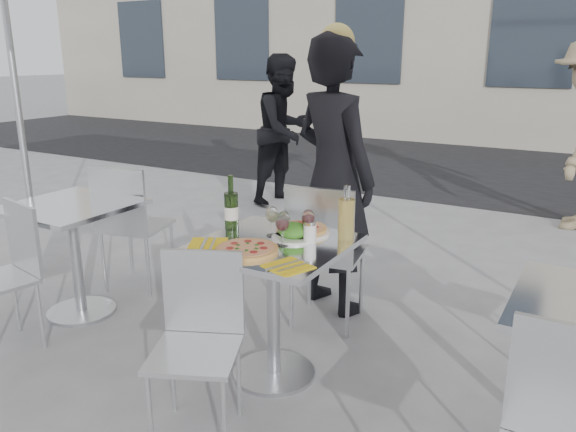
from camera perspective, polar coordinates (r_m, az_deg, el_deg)
The scene contains 22 objects.
ground at distance 3.13m, azimuth -1.43°, elevation -15.79°, with size 80.00×80.00×0.00m, color slate.
street_asphalt at distance 9.03m, azimuth 20.68°, elevation 4.52°, with size 24.00×5.00×0.00m, color black.
main_table at distance 2.88m, azimuth -1.50°, elevation -6.66°, with size 0.72×0.72×0.75m.
side_table_left at distance 3.84m, azimuth -20.97°, elevation -1.88°, with size 0.72×0.72×0.75m.
chair_far at distance 3.40m, azimuth 3.65°, elevation -2.94°, with size 0.49×0.50×0.92m.
chair_near at distance 2.57m, azimuth -9.04°, elevation -11.21°, with size 0.49×0.50×0.82m.
side_chair_lfar at distance 4.11m, azimuth -15.91°, elevation -0.20°, with size 0.51×0.52×0.92m.
side_chair_lnear at distance 3.59m, azimuth -26.57°, elevation -4.45°, with size 0.46×0.46×0.85m.
woman_diner at distance 3.63m, azimuth 4.67°, elevation 3.97°, with size 0.65×0.43×1.79m, color black.
pedestrian_a at distance 6.41m, azimuth -0.37°, elevation 8.74°, with size 0.81×0.63×1.67m, color black.
pizza_near at distance 2.69m, azimuth -4.19°, elevation -3.37°, with size 0.30×0.30×0.02m.
pizza_far at distance 2.96m, azimuth 1.40°, elevation -1.40°, with size 0.30×0.30×0.03m.
salad_plate at distance 2.85m, azimuth 0.54°, elevation -1.65°, with size 0.22×0.22×0.09m.
wine_bottle at distance 3.01m, azimuth -5.79°, elevation 0.76°, with size 0.07×0.08×0.29m.
carafe at distance 2.80m, azimuth 5.94°, elevation -0.33°, with size 0.08×0.08×0.29m.
sugar_shaker at distance 2.80m, azimuth 2.24°, elevation -1.64°, with size 0.06×0.06×0.11m.
wineglass_white_a at distance 2.88m, azimuth -1.63°, elevation 0.06°, with size 0.07×0.07×0.16m.
wineglass_white_b at distance 2.79m, azimuth -0.44°, elevation -0.44°, with size 0.07×0.07×0.16m.
wineglass_red_a at distance 2.74m, azimuth -0.58°, elevation -0.81°, with size 0.07×0.07×0.16m.
wineglass_red_b at distance 2.82m, azimuth 2.07°, elevation -0.29°, with size 0.07×0.07×0.16m.
napkin_left at distance 2.82m, azimuth -8.15°, elevation -2.75°, with size 0.24×0.24×0.01m.
napkin_right at distance 2.49m, azimuth 0.01°, elevation -5.12°, with size 0.23×0.23×0.01m.
Camera 1 is at (1.40, -2.26, 1.66)m, focal length 35.00 mm.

